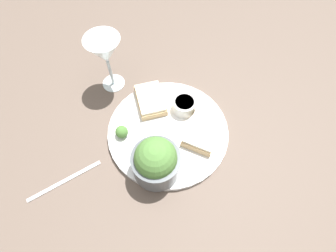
# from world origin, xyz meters

# --- Properties ---
(ground_plane) EXTENTS (4.00, 4.00, 0.00)m
(ground_plane) POSITION_xyz_m (0.00, 0.00, 0.00)
(ground_plane) COLOR brown
(dinner_plate) EXTENTS (0.29, 0.29, 0.01)m
(dinner_plate) POSITION_xyz_m (0.00, 0.00, 0.01)
(dinner_plate) COLOR white
(dinner_plate) RESTS_ON ground_plane
(salad_bowl) EXTENTS (0.10, 0.10, 0.11)m
(salad_bowl) POSITION_xyz_m (0.10, 0.00, 0.06)
(salad_bowl) COLOR #4C5156
(salad_bowl) RESTS_ON dinner_plate
(sauce_ramekin) EXTENTS (0.06, 0.06, 0.03)m
(sauce_ramekin) POSITION_xyz_m (-0.07, 0.02, 0.03)
(sauce_ramekin) COLOR white
(sauce_ramekin) RESTS_ON dinner_plate
(cheese_toast_near) EXTENTS (0.11, 0.09, 0.03)m
(cheese_toast_near) POSITION_xyz_m (-0.01, 0.08, 0.03)
(cheese_toast_near) COLOR tan
(cheese_toast_near) RESTS_ON dinner_plate
(cheese_toast_far) EXTENTS (0.12, 0.11, 0.03)m
(cheese_toast_far) POSITION_xyz_m (-0.07, -0.06, 0.03)
(cheese_toast_far) COLOR tan
(cheese_toast_far) RESTS_ON dinner_plate
(wine_glass) EXTENTS (0.09, 0.09, 0.16)m
(wine_glass) POSITION_xyz_m (-0.11, -0.18, 0.12)
(wine_glass) COLOR silver
(wine_glass) RESTS_ON ground_plane
(garnish) EXTENTS (0.03, 0.03, 0.03)m
(garnish) POSITION_xyz_m (0.04, -0.10, 0.03)
(garnish) COLOR #477533
(garnish) RESTS_ON dinner_plate
(fork) EXTENTS (0.13, 0.13, 0.01)m
(fork) POSITION_xyz_m (0.18, -0.19, 0.00)
(fork) COLOR silver
(fork) RESTS_ON ground_plane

